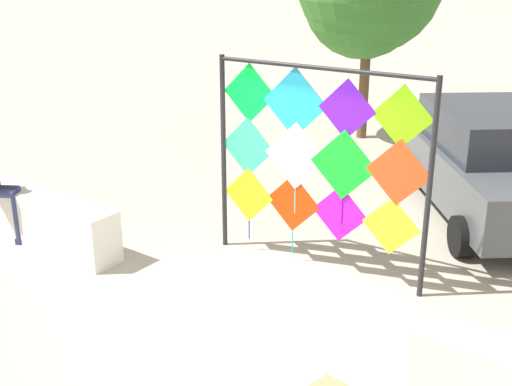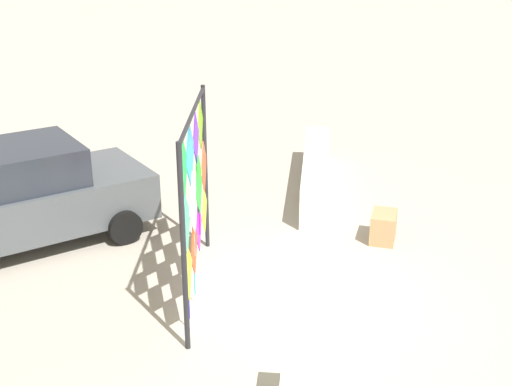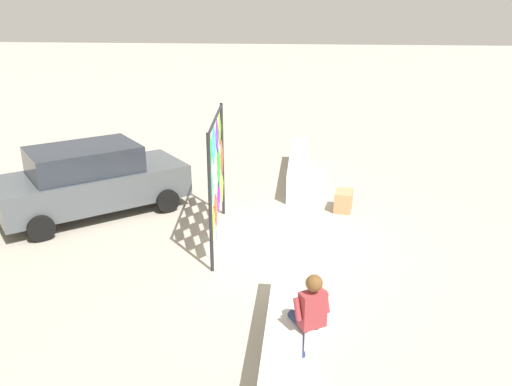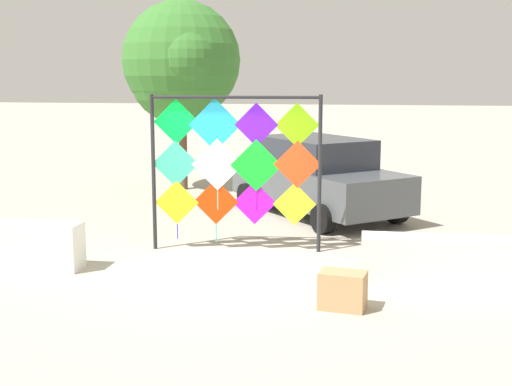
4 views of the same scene
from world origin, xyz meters
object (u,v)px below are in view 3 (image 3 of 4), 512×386
at_px(cardboard_box_large, 343,201).
at_px(seated_vendor, 307,312).
at_px(parked_car, 91,180).
at_px(kite_display_rack, 217,169).

bearing_deg(cardboard_box_large, seated_vendor, 171.81).
xyz_separation_m(seated_vendor, parked_car, (5.44, 5.35, -0.08)).
xyz_separation_m(parked_car, cardboard_box_large, (0.78, -6.24, -0.62)).
relative_size(kite_display_rack, seated_vendor, 1.88).
bearing_deg(parked_car, seated_vendor, -135.47).
bearing_deg(cardboard_box_large, kite_display_rack, 124.95).
bearing_deg(seated_vendor, cardboard_box_large, -8.19).
distance_m(kite_display_rack, seated_vendor, 4.70).
height_order(kite_display_rack, parked_car, kite_display_rack).
distance_m(kite_display_rack, cardboard_box_large, 3.77).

